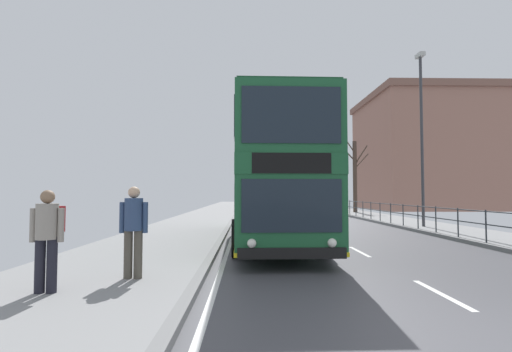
{
  "coord_description": "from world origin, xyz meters",
  "views": [
    {
      "loc": [
        -3.36,
        -3.98,
        1.74
      ],
      "look_at": [
        -3.08,
        8.0,
        2.29
      ],
      "focal_mm": 26.66,
      "sensor_mm": 36.0,
      "label": 1
    }
  ],
  "objects_px": {
    "double_decker_bus_main": "(272,178)",
    "background_building_00": "(425,152)",
    "pedestrian_companion": "(134,226)",
    "bare_tree_far_00": "(355,174)",
    "pedestrian_with_backpack": "(48,232)",
    "street_lamp_far_side": "(422,126)"
  },
  "relations": [
    {
      "from": "double_decker_bus_main",
      "to": "background_building_00",
      "type": "bearing_deg",
      "value": 56.39
    },
    {
      "from": "pedestrian_companion",
      "to": "bare_tree_far_00",
      "type": "distance_m",
      "value": 27.68
    },
    {
      "from": "background_building_00",
      "to": "pedestrian_with_backpack",
      "type": "bearing_deg",
      "value": -122.98
    },
    {
      "from": "street_lamp_far_side",
      "to": "pedestrian_companion",
      "type": "bearing_deg",
      "value": -134.17
    },
    {
      "from": "bare_tree_far_00",
      "to": "background_building_00",
      "type": "distance_m",
      "value": 15.11
    },
    {
      "from": "double_decker_bus_main",
      "to": "pedestrian_with_backpack",
      "type": "bearing_deg",
      "value": -120.31
    },
    {
      "from": "street_lamp_far_side",
      "to": "bare_tree_far_00",
      "type": "distance_m",
      "value": 14.17
    },
    {
      "from": "double_decker_bus_main",
      "to": "background_building_00",
      "type": "distance_m",
      "value": 35.13
    },
    {
      "from": "pedestrian_companion",
      "to": "background_building_00",
      "type": "height_order",
      "value": "background_building_00"
    },
    {
      "from": "street_lamp_far_side",
      "to": "background_building_00",
      "type": "bearing_deg",
      "value": 64.27
    },
    {
      "from": "double_decker_bus_main",
      "to": "pedestrian_companion",
      "type": "xyz_separation_m",
      "value": [
        -3.03,
        -6.07,
        -1.17
      ]
    },
    {
      "from": "pedestrian_with_backpack",
      "to": "street_lamp_far_side",
      "type": "height_order",
      "value": "street_lamp_far_side"
    },
    {
      "from": "bare_tree_far_00",
      "to": "pedestrian_with_backpack",
      "type": "bearing_deg",
      "value": -115.63
    },
    {
      "from": "double_decker_bus_main",
      "to": "street_lamp_far_side",
      "type": "bearing_deg",
      "value": 32.91
    },
    {
      "from": "double_decker_bus_main",
      "to": "street_lamp_far_side",
      "type": "xyz_separation_m",
      "value": [
        7.72,
        4.99,
        2.75
      ]
    },
    {
      "from": "double_decker_bus_main",
      "to": "bare_tree_far_00",
      "type": "relative_size",
      "value": 1.6
    },
    {
      "from": "bare_tree_far_00",
      "to": "double_decker_bus_main",
      "type": "bearing_deg",
      "value": -113.79
    },
    {
      "from": "street_lamp_far_side",
      "to": "background_building_00",
      "type": "xyz_separation_m",
      "value": [
        11.6,
        24.06,
        1.38
      ]
    },
    {
      "from": "double_decker_bus_main",
      "to": "background_building_00",
      "type": "relative_size",
      "value": 0.75
    },
    {
      "from": "street_lamp_far_side",
      "to": "bare_tree_far_00",
      "type": "bearing_deg",
      "value": 87.22
    },
    {
      "from": "double_decker_bus_main",
      "to": "pedestrian_companion",
      "type": "relative_size",
      "value": 6.02
    },
    {
      "from": "double_decker_bus_main",
      "to": "bare_tree_far_00",
      "type": "xyz_separation_m",
      "value": [
        8.4,
        19.05,
        1.11
      ]
    }
  ]
}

